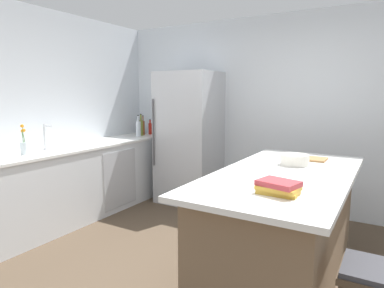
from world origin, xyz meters
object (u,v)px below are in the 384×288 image
at_px(flower_vase, 24,145).
at_px(soda_bottle, 138,128).
at_px(kitchen_island, 282,227).
at_px(olive_oil_bottle, 141,127).
at_px(bar_stool, 374,286).
at_px(vinegar_bottle, 143,127).
at_px(refrigerator, 189,138).
at_px(cutting_board, 308,158).
at_px(cookbook_stack, 278,187).
at_px(sink_faucet, 45,137).
at_px(hot_sauce_bottle, 150,128).
at_px(mixing_bowl, 295,160).

xyz_separation_m(flower_vase, soda_bottle, (0.03, 1.85, 0.02)).
xyz_separation_m(kitchen_island, olive_oil_bottle, (-2.63, 1.38, 0.58)).
height_order(bar_stool, vinegar_bottle, vinegar_bottle).
bearing_deg(refrigerator, cutting_board, -22.48).
height_order(kitchen_island, cookbook_stack, cookbook_stack).
xyz_separation_m(sink_faucet, olive_oil_bottle, (0.08, 1.63, -0.03)).
xyz_separation_m(bar_stool, flower_vase, (-3.33, 0.11, 0.52)).
bearing_deg(cutting_board, cookbook_stack, -86.34).
relative_size(sink_faucet, hot_sauce_bottle, 1.25).
distance_m(hot_sauce_bottle, cutting_board, 2.80).
distance_m(vinegar_bottle, mixing_bowl, 2.89).
bearing_deg(bar_stool, sink_faucet, 172.81).
relative_size(kitchen_island, cutting_board, 6.30).
height_order(bar_stool, flower_vase, flower_vase).
relative_size(bar_stool, cutting_board, 1.88).
height_order(kitchen_island, mixing_bowl, mixing_bowl).
bearing_deg(cutting_board, flower_vase, -155.17).
height_order(olive_oil_bottle, mixing_bowl, olive_oil_bottle).
bearing_deg(cutting_board, vinegar_bottle, 163.44).
bearing_deg(refrigerator, sink_faucet, -118.85).
height_order(kitchen_island, soda_bottle, soda_bottle).
distance_m(olive_oil_bottle, cutting_board, 2.76).
xyz_separation_m(refrigerator, cookbook_stack, (1.91, -2.04, 0.04)).
height_order(kitchen_island, olive_oil_bottle, olive_oil_bottle).
xyz_separation_m(kitchen_island, cookbook_stack, (0.13, -0.61, 0.51)).
relative_size(hot_sauce_bottle, mixing_bowl, 0.95).
bearing_deg(mixing_bowl, soda_bottle, 159.94).
xyz_separation_m(sink_faucet, cookbook_stack, (2.83, -0.36, -0.10)).
relative_size(vinegar_bottle, mixing_bowl, 1.21).
distance_m(olive_oil_bottle, mixing_bowl, 2.82).
xyz_separation_m(refrigerator, hot_sauce_bottle, (-0.82, 0.15, 0.09)).
bearing_deg(bar_stool, kitchen_island, 136.30).
bearing_deg(sink_faucet, olive_oil_bottle, 87.20).
bearing_deg(flower_vase, refrigerator, 66.97).
bearing_deg(bar_stool, cutting_board, 116.04).
bearing_deg(flower_vase, bar_stool, -1.94).
bearing_deg(kitchen_island, sink_faucet, -174.87).
height_order(hot_sauce_bottle, soda_bottle, soda_bottle).
xyz_separation_m(bar_stool, soda_bottle, (-3.31, 1.96, 0.54)).
bearing_deg(flower_vase, soda_bottle, 89.19).
xyz_separation_m(sink_faucet, soda_bottle, (0.10, 1.53, -0.03)).
relative_size(kitchen_island, sink_faucet, 6.95).
distance_m(flower_vase, vinegar_bottle, 2.04).
bearing_deg(olive_oil_bottle, sink_faucet, -92.80).
bearing_deg(cookbook_stack, sink_faucet, 172.68).
bearing_deg(cookbook_stack, mixing_bowl, 98.06).
bearing_deg(refrigerator, mixing_bowl, -31.56).
relative_size(sink_faucet, mixing_bowl, 1.18).
relative_size(kitchen_island, mixing_bowl, 8.22).
bearing_deg(bar_stool, cookbook_stack, 173.43).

